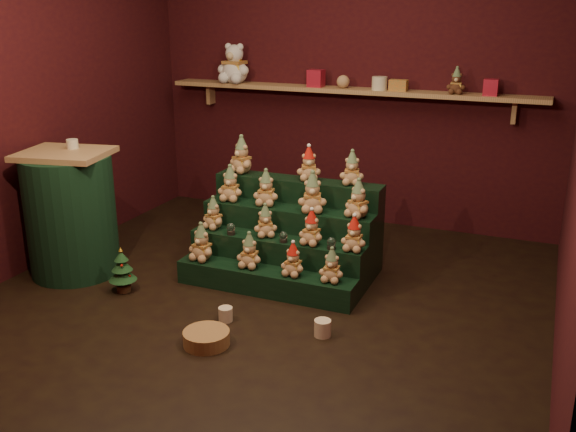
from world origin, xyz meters
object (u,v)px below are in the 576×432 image
at_px(snow_globe_c, 331,243).
at_px(brown_bear, 456,81).
at_px(snow_globe_a, 231,229).
at_px(wicker_basket, 206,338).
at_px(mug_left, 226,314).
at_px(white_bear, 234,58).
at_px(side_table, 71,214).
at_px(mug_right, 323,328).
at_px(mini_christmas_tree, 122,270).
at_px(riser_tier_front, 265,281).
at_px(snow_globe_b, 284,237).

relative_size(snow_globe_c, brown_bear, 0.40).
relative_size(snow_globe_a, wicker_basket, 0.31).
xyz_separation_m(mug_left, white_bear, (-1.08, 2.30, 1.51)).
xyz_separation_m(side_table, mug_right, (2.20, -0.23, -0.44)).
xyz_separation_m(snow_globe_a, mini_christmas_tree, (-0.63, -0.56, -0.23)).
height_order(riser_tier_front, mug_left, riser_tier_front).
relative_size(snow_globe_b, mug_left, 0.84).
xyz_separation_m(side_table, white_bear, (0.44, 2.01, 1.07)).
bearing_deg(snow_globe_a, mini_christmas_tree, -138.65).
relative_size(white_bear, brown_bear, 2.15).
bearing_deg(mug_right, snow_globe_a, 147.73).
relative_size(riser_tier_front, snow_globe_c, 15.56).
relative_size(side_table, wicker_basket, 3.35).
relative_size(snow_globe_b, side_table, 0.08).
relative_size(snow_globe_b, brown_bear, 0.37).
height_order(snow_globe_b, wicker_basket, snow_globe_b).
distance_m(snow_globe_b, mini_christmas_tree, 1.23).
xyz_separation_m(snow_globe_a, mug_left, (0.30, -0.68, -0.36)).
height_order(snow_globe_c, side_table, side_table).
height_order(snow_globe_b, snow_globe_c, snow_globe_c).
height_order(mini_christmas_tree, wicker_basket, mini_christmas_tree).
relative_size(snow_globe_c, side_table, 0.09).
distance_m(mini_christmas_tree, mug_right, 1.63).
bearing_deg(mini_christmas_tree, snow_globe_a, 41.35).
distance_m(snow_globe_a, wicker_basket, 1.13).
relative_size(mini_christmas_tree, white_bear, 0.74).
bearing_deg(riser_tier_front, mini_christmas_tree, -158.25).
distance_m(mug_left, wicker_basket, 0.34).
distance_m(snow_globe_a, side_table, 1.28).
distance_m(snow_globe_c, mug_left, 0.93).
distance_m(riser_tier_front, snow_globe_a, 0.51).
bearing_deg(mini_christmas_tree, mug_left, -7.59).
bearing_deg(mug_right, side_table, 174.00).
distance_m(snow_globe_c, mug_right, 0.73).
relative_size(snow_globe_b, wicker_basket, 0.28).
relative_size(snow_globe_c, mug_left, 0.92).
relative_size(snow_globe_a, snow_globe_b, 1.12).
distance_m(riser_tier_front, wicker_basket, 0.86).
xyz_separation_m(mini_christmas_tree, mug_right, (1.62, -0.07, -0.12)).
distance_m(snow_globe_a, snow_globe_b, 0.44).
relative_size(mini_christmas_tree, brown_bear, 1.58).
relative_size(snow_globe_c, mug_right, 0.80).
distance_m(mini_christmas_tree, brown_bear, 3.23).
bearing_deg(wicker_basket, white_bear, 112.92).
xyz_separation_m(riser_tier_front, snow_globe_c, (0.46, 0.16, 0.32)).
distance_m(mug_left, white_bear, 2.96).
bearing_deg(riser_tier_front, brown_bear, 60.02).
bearing_deg(wicker_basket, brown_bear, 68.37).
height_order(snow_globe_c, brown_bear, brown_bear).
bearing_deg(snow_globe_a, riser_tier_front, -23.83).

